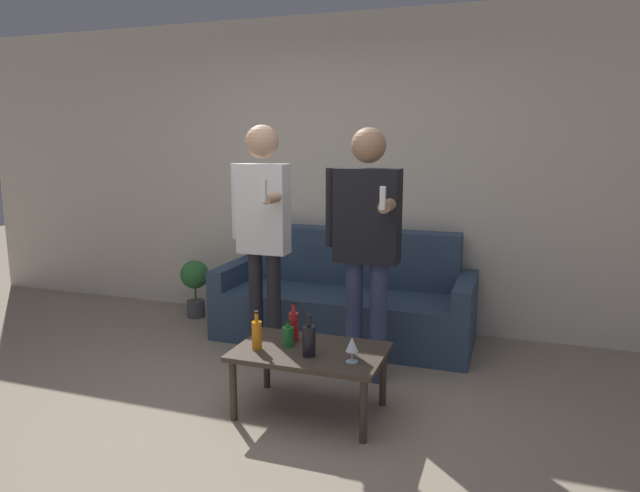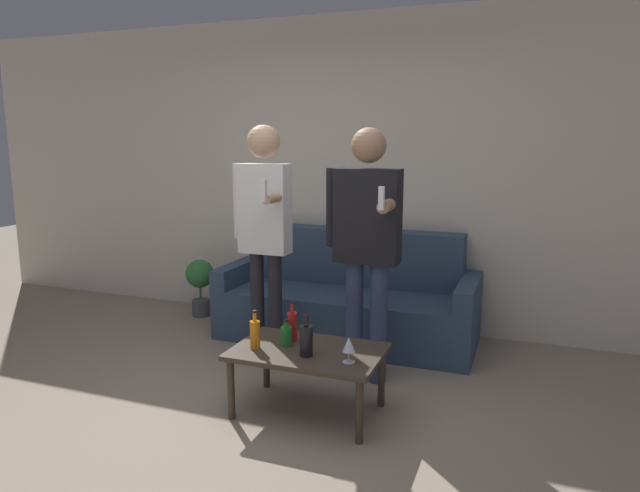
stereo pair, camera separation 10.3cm
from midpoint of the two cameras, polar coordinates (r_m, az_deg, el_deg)
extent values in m
plane|color=gray|center=(3.36, -8.85, -18.80)|extent=(16.00, 16.00, 0.00)
cube|color=beige|center=(5.07, 3.73, 7.24)|extent=(8.00, 0.06, 2.70)
cube|color=#334760|center=(4.67, 2.81, -7.35)|extent=(1.82, 0.58, 0.41)
cube|color=#334760|center=(4.98, 4.27, -3.38)|extent=(1.82, 0.23, 0.89)
cube|color=#334760|center=(5.12, -7.33, -4.81)|extent=(0.14, 0.81, 0.59)
cube|color=#334760|center=(4.57, 15.15, -6.99)|extent=(0.14, 0.81, 0.59)
cube|color=#3D3328|center=(3.48, -0.36, -10.53)|extent=(0.89, 0.58, 0.03)
cylinder|color=#3D3328|center=(3.52, -8.04, -13.98)|extent=(0.04, 0.04, 0.37)
cylinder|color=#3D3328|center=(3.24, 4.90, -16.14)|extent=(0.04, 0.04, 0.37)
cylinder|color=#3D3328|center=(3.91, -4.63, -11.34)|extent=(0.04, 0.04, 0.37)
cylinder|color=#3D3328|center=(3.66, 6.99, -12.94)|extent=(0.04, 0.04, 0.37)
cylinder|color=black|center=(3.35, -0.49, -9.47)|extent=(0.08, 0.08, 0.18)
cylinder|color=black|center=(3.31, -0.50, -7.44)|extent=(0.03, 0.03, 0.07)
cylinder|color=black|center=(3.30, -0.50, -6.97)|extent=(0.03, 0.03, 0.01)
cylinder|color=#23752D|center=(3.52, -2.55, -9.01)|extent=(0.07, 0.07, 0.12)
cylinder|color=#23752D|center=(3.49, -2.56, -7.73)|extent=(0.03, 0.03, 0.05)
cylinder|color=black|center=(3.49, -2.56, -7.47)|extent=(0.03, 0.03, 0.01)
cylinder|color=orange|center=(3.48, -5.67, -8.83)|extent=(0.06, 0.06, 0.17)
cylinder|color=orange|center=(3.44, -5.71, -6.97)|extent=(0.02, 0.02, 0.07)
cylinder|color=black|center=(3.43, -5.72, -6.54)|extent=(0.03, 0.03, 0.01)
cylinder|color=#B21E1E|center=(3.59, -1.95, -8.08)|extent=(0.06, 0.06, 0.18)
cylinder|color=#B21E1E|center=(3.55, -1.97, -6.16)|extent=(0.02, 0.02, 0.07)
cylinder|color=black|center=(3.55, -1.97, -5.71)|extent=(0.03, 0.03, 0.01)
cylinder|color=silver|center=(3.29, 3.79, -11.50)|extent=(0.07, 0.07, 0.01)
cylinder|color=silver|center=(3.28, 3.80, -10.98)|extent=(0.01, 0.01, 0.06)
cone|color=silver|center=(3.25, 3.82, -9.81)|extent=(0.07, 0.07, 0.08)
cylinder|color=#232328|center=(4.24, -5.57, -6.21)|extent=(0.10, 0.10, 0.84)
cylinder|color=#232328|center=(4.18, -3.78, -6.43)|extent=(0.10, 0.10, 0.84)
cube|color=white|center=(4.06, -4.84, 3.73)|extent=(0.36, 0.16, 0.63)
sphere|color=tan|center=(4.03, -4.95, 10.35)|extent=(0.23, 0.23, 0.23)
cylinder|color=white|center=(4.15, -7.51, 4.48)|extent=(0.06, 0.06, 0.54)
cylinder|color=tan|center=(3.86, -3.78, 4.82)|extent=(0.06, 0.27, 0.06)
cube|color=white|center=(3.71, -4.84, 5.50)|extent=(0.03, 0.03, 0.14)
cylinder|color=navy|center=(3.97, 4.18, -7.44)|extent=(0.12, 0.12, 0.83)
cylinder|color=navy|center=(3.93, 6.60, -7.68)|extent=(0.12, 0.12, 0.83)
cube|color=black|center=(3.79, 5.57, 2.99)|extent=(0.43, 0.19, 0.63)
sphere|color=#9E7556|center=(3.75, 5.70, 10.00)|extent=(0.23, 0.23, 0.23)
cylinder|color=black|center=(3.85, 1.95, 3.87)|extent=(0.08, 0.08, 0.53)
cylinder|color=#9E7556|center=(3.60, 7.65, 4.06)|extent=(0.08, 0.28, 0.08)
cube|color=white|center=(3.43, 7.02, 4.76)|extent=(0.03, 0.03, 0.14)
cylinder|color=#4C4C51|center=(5.53, -11.28, -6.07)|extent=(0.17, 0.17, 0.16)
cylinder|color=#476B38|center=(5.49, -11.34, -4.48)|extent=(0.02, 0.02, 0.16)
sphere|color=#337A38|center=(5.45, -11.41, -2.73)|extent=(0.27, 0.27, 0.27)
camera|label=1|loc=(0.05, -89.22, 0.15)|focal=32.00mm
camera|label=2|loc=(0.05, 90.78, -0.15)|focal=32.00mm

